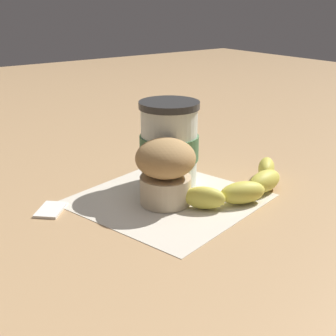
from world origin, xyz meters
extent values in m
plane|color=tan|center=(0.00, 0.00, 0.00)|extent=(3.00, 3.00, 0.00)
cube|color=beige|center=(0.00, 0.00, 0.00)|extent=(0.28, 0.28, 0.00)
cylinder|color=silver|center=(-0.05, 0.04, 0.06)|extent=(0.09, 0.09, 0.12)
cylinder|color=#2D2D2D|center=(-0.05, 0.04, 0.13)|extent=(0.09, 0.09, 0.01)
cylinder|color=#4C754C|center=(-0.05, 0.04, 0.06)|extent=(0.09, 0.09, 0.04)
cylinder|color=beige|center=(0.01, -0.01, 0.02)|extent=(0.07, 0.07, 0.04)
ellipsoid|color=#AD8451|center=(0.01, -0.01, 0.07)|extent=(0.08, 0.08, 0.05)
ellipsoid|color=#D6CC4C|center=(0.06, 0.02, 0.02)|extent=(0.06, 0.06, 0.03)
ellipsoid|color=#D6CC4C|center=(0.08, 0.08, 0.02)|extent=(0.05, 0.08, 0.03)
ellipsoid|color=#D6CC4C|center=(0.06, 0.13, 0.02)|extent=(0.04, 0.07, 0.03)
ellipsoid|color=#D6CC4C|center=(0.03, 0.18, 0.02)|extent=(0.06, 0.06, 0.03)
cube|color=white|center=(-0.06, -0.15, 0.00)|extent=(0.06, 0.06, 0.01)
camera|label=1|loc=(0.50, -0.37, 0.28)|focal=50.00mm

